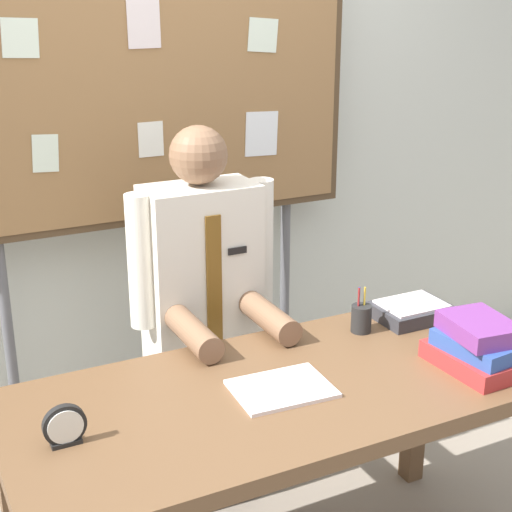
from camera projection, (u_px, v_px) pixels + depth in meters
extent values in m
cube|color=silver|center=(136.00, 122.00, 3.16)|extent=(6.40, 0.08, 2.70)
cube|color=brown|center=(284.00, 393.00, 2.27)|extent=(1.65, 0.75, 0.05)
cube|color=brown|center=(416.00, 399.00, 2.98)|extent=(0.07, 0.07, 0.71)
cube|color=#2D2D33|center=(206.00, 439.00, 2.96)|extent=(0.34, 0.30, 0.44)
cube|color=silver|center=(202.00, 292.00, 2.76)|extent=(0.40, 0.22, 0.79)
sphere|color=brown|center=(198.00, 155.00, 2.60)|extent=(0.20, 0.20, 0.20)
cylinder|color=silver|center=(141.00, 262.00, 2.59)|extent=(0.09, 0.09, 0.47)
cylinder|color=silver|center=(261.00, 243.00, 2.79)|extent=(0.09, 0.09, 0.47)
cylinder|color=brown|center=(194.00, 333.00, 2.49)|extent=(0.09, 0.30, 0.09)
cylinder|color=brown|center=(269.00, 318.00, 2.61)|extent=(0.09, 0.30, 0.09)
cube|color=brown|center=(214.00, 287.00, 2.65)|extent=(0.06, 0.01, 0.51)
cube|color=black|center=(237.00, 251.00, 2.64)|extent=(0.07, 0.01, 0.02)
cube|color=#4C3823|center=(150.00, 88.00, 2.93)|extent=(1.69, 0.05, 1.06)
cube|color=olive|center=(151.00, 89.00, 2.92)|extent=(1.63, 0.04, 1.00)
cylinder|color=#59595E|center=(10.00, 353.00, 3.03)|extent=(0.04, 0.04, 1.01)
cylinder|color=#59595E|center=(285.00, 300.00, 3.55)|extent=(0.04, 0.04, 1.01)
cube|color=silver|center=(20.00, 38.00, 2.64)|extent=(0.13, 0.00, 0.14)
cube|color=silver|center=(263.00, 35.00, 3.04)|extent=(0.14, 0.00, 0.14)
cube|color=white|center=(151.00, 139.00, 2.96)|extent=(0.10, 0.00, 0.14)
cube|color=white|center=(262.00, 134.00, 3.17)|extent=(0.15, 0.00, 0.19)
cube|color=silver|center=(144.00, 24.00, 2.82)|extent=(0.13, 0.00, 0.18)
cube|color=silver|center=(45.00, 153.00, 2.79)|extent=(0.10, 0.00, 0.14)
cube|color=#B22D2D|center=(474.00, 359.00, 2.36)|extent=(0.20, 0.30, 0.06)
cube|color=#2D4C99|center=(479.00, 344.00, 2.34)|extent=(0.20, 0.27, 0.05)
cube|color=#72337F|center=(479.00, 328.00, 2.33)|extent=(0.20, 0.25, 0.06)
cube|color=silver|center=(282.00, 389.00, 2.23)|extent=(0.30, 0.23, 0.01)
cylinder|color=black|center=(65.00, 425.00, 1.95)|extent=(0.11, 0.02, 0.11)
cylinder|color=white|center=(66.00, 427.00, 1.94)|extent=(0.09, 0.00, 0.09)
cube|color=black|center=(66.00, 442.00, 1.97)|extent=(0.08, 0.04, 0.01)
cylinder|color=#262626|center=(361.00, 319.00, 2.61)|extent=(0.07, 0.07, 0.09)
cylinder|color=#263399|center=(359.00, 307.00, 2.60)|extent=(0.01, 0.01, 0.15)
cylinder|color=maroon|center=(358.00, 308.00, 2.59)|extent=(0.01, 0.01, 0.15)
cylinder|color=gold|center=(364.00, 307.00, 2.60)|extent=(0.01, 0.01, 0.15)
cube|color=#333338|center=(411.00, 311.00, 2.72)|extent=(0.26, 0.20, 0.05)
cube|color=silver|center=(412.00, 304.00, 2.71)|extent=(0.22, 0.17, 0.01)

